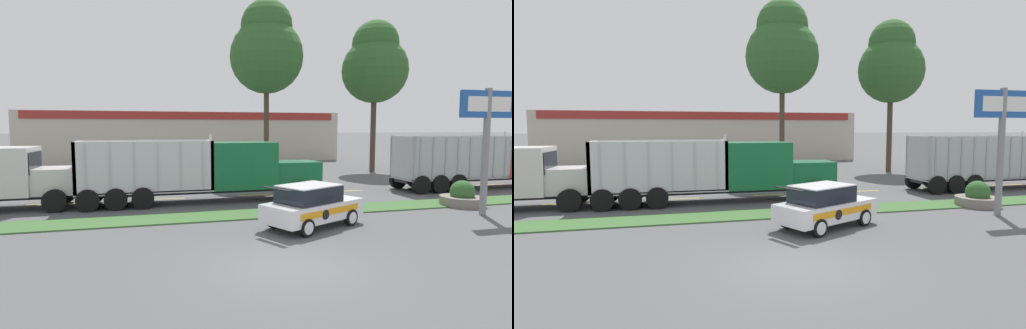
% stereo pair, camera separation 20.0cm
% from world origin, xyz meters
% --- Properties ---
extents(ground_plane, '(600.00, 600.00, 0.00)m').
position_xyz_m(ground_plane, '(0.00, 0.00, 0.00)').
color(ground_plane, '#515154').
extents(grass_verge, '(120.00, 1.97, 0.06)m').
position_xyz_m(grass_verge, '(0.00, 6.68, 0.03)').
color(grass_verge, '#3D6633').
rests_on(grass_verge, ground_plane).
extents(centre_line_3, '(2.40, 0.14, 0.01)m').
position_xyz_m(centre_line_3, '(-8.40, 11.67, 0.00)').
color(centre_line_3, yellow).
rests_on(centre_line_3, ground_plane).
extents(centre_line_4, '(2.40, 0.14, 0.01)m').
position_xyz_m(centre_line_4, '(-3.00, 11.67, 0.00)').
color(centre_line_4, yellow).
rests_on(centre_line_4, ground_plane).
extents(centre_line_5, '(2.40, 0.14, 0.01)m').
position_xyz_m(centre_line_5, '(2.40, 11.67, 0.00)').
color(centre_line_5, yellow).
rests_on(centre_line_5, ground_plane).
extents(centre_line_6, '(2.40, 0.14, 0.01)m').
position_xyz_m(centre_line_6, '(7.80, 11.67, 0.00)').
color(centre_line_6, yellow).
rests_on(centre_line_6, ground_plane).
extents(centre_line_7, '(2.40, 0.14, 0.01)m').
position_xyz_m(centre_line_7, '(13.20, 11.67, 0.00)').
color(centre_line_7, yellow).
rests_on(centre_line_7, ground_plane).
extents(centre_line_8, '(2.40, 0.14, 0.01)m').
position_xyz_m(centre_line_8, '(18.60, 11.67, 0.00)').
color(centre_line_8, yellow).
rests_on(centre_line_8, ground_plane).
extents(dump_truck_lead, '(11.78, 2.56, 3.60)m').
position_xyz_m(dump_truck_lead, '(17.71, 10.60, 1.60)').
color(dump_truck_lead, black).
rests_on(dump_truck_lead, ground_plane).
extents(dump_truck_mid, '(12.31, 2.59, 3.51)m').
position_xyz_m(dump_truck_mid, '(0.09, 10.31, 1.58)').
color(dump_truck_mid, black).
rests_on(dump_truck_mid, ground_plane).
extents(rally_car, '(4.45, 3.36, 1.70)m').
position_xyz_m(rally_car, '(2.38, 3.94, 0.85)').
color(rally_car, white).
rests_on(rally_car, ground_plane).
extents(store_sign_post, '(2.79, 0.28, 5.51)m').
position_xyz_m(store_sign_post, '(10.50, 4.04, 3.91)').
color(store_sign_post, gray).
rests_on(store_sign_post, ground_plane).
extents(stone_planter, '(2.06, 2.06, 1.25)m').
position_xyz_m(stone_planter, '(11.21, 6.04, 0.42)').
color(stone_planter, slate).
rests_on(stone_planter, ground_plane).
extents(store_building_backdrop, '(34.89, 12.10, 5.60)m').
position_xyz_m(store_building_backdrop, '(0.63, 39.62, 2.80)').
color(store_building_backdrop, '#BCB29E').
rests_on(store_building_backdrop, ground_plane).
extents(tree_behind_left, '(5.58, 5.58, 12.94)m').
position_xyz_m(tree_behind_left, '(15.17, 20.90, 9.28)').
color(tree_behind_left, '#473828').
rests_on(tree_behind_left, ground_plane).
extents(tree_behind_centre, '(5.48, 5.48, 13.21)m').
position_xyz_m(tree_behind_centre, '(4.90, 18.83, 9.63)').
color(tree_behind_centre, '#473828').
rests_on(tree_behind_centre, ground_plane).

